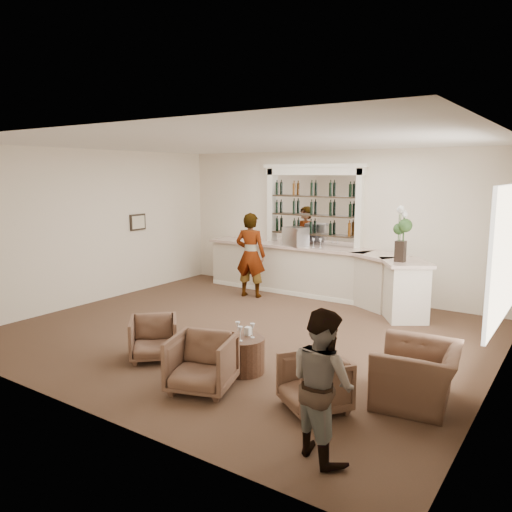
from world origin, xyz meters
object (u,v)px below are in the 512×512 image
(cocktail_table, at_px, (243,355))
(sommelier, at_px, (251,255))
(espresso_machine, at_px, (296,237))
(flower_vase, at_px, (401,231))
(armchair_center, at_px, (202,363))
(armchair_right, at_px, (314,383))
(armchair_far, at_px, (417,374))
(bar_counter, at_px, (316,272))
(guest, at_px, (322,383))
(armchair_left, at_px, (154,338))

(cocktail_table, relative_size, sommelier, 0.31)
(espresso_machine, distance_m, flower_vase, 2.77)
(sommelier, relative_size, flower_vase, 1.83)
(armchair_center, bearing_deg, armchair_right, -5.78)
(armchair_far, bearing_deg, armchair_center, -71.65)
(armchair_center, relative_size, armchair_right, 1.12)
(armchair_far, distance_m, espresso_machine, 5.75)
(bar_counter, bearing_deg, armchair_center, -78.64)
(guest, height_order, flower_vase, flower_vase)
(guest, bearing_deg, armchair_right, -31.19)
(cocktail_table, bearing_deg, bar_counter, 104.51)
(sommelier, bearing_deg, armchair_far, 131.97)
(cocktail_table, relative_size, armchair_left, 0.84)
(bar_counter, height_order, flower_vase, flower_vase)
(guest, xyz_separation_m, armchair_left, (-3.30, 0.94, -0.43))
(armchair_center, bearing_deg, cocktail_table, 64.28)
(armchair_right, distance_m, flower_vase, 4.44)
(cocktail_table, height_order, armchair_right, armchair_right)
(bar_counter, height_order, armchair_right, bar_counter)
(cocktail_table, xyz_separation_m, sommelier, (-2.42, 3.67, 0.71))
(bar_counter, distance_m, armchair_left, 4.83)
(armchair_left, distance_m, armchair_far, 3.82)
(guest, height_order, espresso_machine, espresso_machine)
(cocktail_table, relative_size, armchair_far, 0.54)
(bar_counter, bearing_deg, flower_vase, -18.76)
(armchair_left, height_order, armchair_center, armchair_center)
(armchair_left, xyz_separation_m, flower_vase, (2.40, 4.09, 1.41))
(bar_counter, distance_m, sommelier, 1.54)
(bar_counter, bearing_deg, espresso_machine, -176.29)
(sommelier, xyz_separation_m, armchair_right, (3.78, -4.13, -0.63))
(sommelier, relative_size, armchair_far, 1.73)
(armchair_center, height_order, flower_vase, flower_vase)
(bar_counter, xyz_separation_m, armchair_right, (2.52, -4.92, -0.25))
(sommelier, relative_size, espresso_machine, 3.91)
(armchair_center, xyz_separation_m, flower_vase, (1.08, 4.53, 1.36))
(espresso_machine, bearing_deg, armchair_far, -29.67)
(bar_counter, height_order, armchair_center, bar_counter)
(armchair_right, bearing_deg, bar_counter, 152.08)
(armchair_left, height_order, espresso_machine, espresso_machine)
(sommelier, relative_size, armchair_right, 2.67)
(bar_counter, bearing_deg, cocktail_table, -75.49)
(espresso_machine, bearing_deg, armchair_left, -71.51)
(armchair_left, relative_size, armchair_right, 0.99)
(cocktail_table, distance_m, sommelier, 4.45)
(cocktail_table, distance_m, armchair_center, 0.81)
(bar_counter, xyz_separation_m, armchair_center, (1.06, -5.25, -0.21))
(cocktail_table, xyz_separation_m, armchair_left, (-1.42, -0.35, 0.08))
(armchair_far, xyz_separation_m, flower_vase, (-1.34, 3.32, 1.37))
(armchair_far, bearing_deg, espresso_machine, -143.31)
(armchair_center, relative_size, armchair_far, 0.73)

